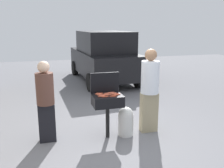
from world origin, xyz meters
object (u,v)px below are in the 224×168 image
(hot_dog_5, at_px, (117,94))
(parked_minivan, at_px, (103,56))
(person_left, at_px, (46,99))
(person_right, at_px, (150,88))
(hot_dog_1, at_px, (113,93))
(hot_dog_2, at_px, (105,97))
(propane_tank, at_px, (126,121))
(hot_dog_11, at_px, (106,94))
(hot_dog_6, at_px, (100,93))
(hot_dog_0, at_px, (115,94))
(hot_dog_4, at_px, (102,96))
(bbq_grill, at_px, (108,102))
(hot_dog_13, at_px, (101,96))
(hot_dog_15, at_px, (100,95))
(hot_dog_12, at_px, (115,95))
(hot_dog_9, at_px, (111,93))
(hot_dog_3, at_px, (108,93))
(hot_dog_7, at_px, (113,96))
(hot_dog_10, at_px, (108,95))

(hot_dog_5, xyz_separation_m, parked_minivan, (1.01, 5.22, 0.11))
(person_left, relative_size, person_right, 0.90)
(hot_dog_1, xyz_separation_m, hot_dog_2, (-0.22, -0.18, 0.00))
(propane_tank, distance_m, person_left, 1.69)
(hot_dog_11, bearing_deg, hot_dog_5, -18.03)
(hot_dog_6, bearing_deg, person_left, 179.21)
(hot_dog_0, relative_size, hot_dog_4, 1.00)
(bbq_grill, relative_size, propane_tank, 1.46)
(hot_dog_13, bearing_deg, parked_minivan, 75.65)
(bbq_grill, height_order, hot_dog_6, hot_dog_6)
(propane_tank, bearing_deg, hot_dog_5, -171.35)
(hot_dog_15, bearing_deg, hot_dog_12, -23.82)
(hot_dog_6, height_order, parked_minivan, parked_minivan)
(hot_dog_6, relative_size, hot_dog_15, 1.00)
(hot_dog_9, distance_m, person_left, 1.31)
(hot_dog_0, distance_m, hot_dog_11, 0.18)
(hot_dog_3, distance_m, hot_dog_7, 0.24)
(bbq_grill, xyz_separation_m, hot_dog_7, (0.08, -0.15, 0.15))
(hot_dog_15, relative_size, propane_tank, 0.21)
(hot_dog_4, relative_size, hot_dog_15, 1.00)
(hot_dog_10, bearing_deg, hot_dog_7, -60.67)
(hot_dog_6, xyz_separation_m, propane_tank, (0.52, -0.14, -0.59))
(hot_dog_1, height_order, propane_tank, hot_dog_1)
(hot_dog_10, xyz_separation_m, parked_minivan, (1.19, 5.21, 0.11))
(person_right, bearing_deg, hot_dog_15, 15.33)
(hot_dog_4, bearing_deg, person_right, 4.76)
(person_left, bearing_deg, propane_tank, -0.67)
(hot_dog_12, bearing_deg, bbq_grill, 147.09)
(bbq_grill, distance_m, hot_dog_11, 0.16)
(hot_dog_12, distance_m, hot_dog_15, 0.29)
(parked_minivan, bearing_deg, hot_dog_3, 74.16)
(hot_dog_5, distance_m, hot_dog_13, 0.34)
(hot_dog_10, bearing_deg, parked_minivan, 77.11)
(hot_dog_4, relative_size, hot_dog_11, 1.00)
(hot_dog_0, distance_m, hot_dog_10, 0.16)
(propane_tank, distance_m, person_right, 0.86)
(hot_dog_9, bearing_deg, hot_dog_3, -161.28)
(bbq_grill, distance_m, parked_minivan, 5.32)
(hot_dog_1, height_order, hot_dog_3, same)
(hot_dog_0, xyz_separation_m, hot_dog_2, (-0.25, -0.14, 0.00))
(hot_dog_13, bearing_deg, person_right, 6.85)
(hot_dog_5, xyz_separation_m, person_left, (-1.39, 0.19, -0.04))
(hot_dog_7, distance_m, hot_dog_10, 0.13)
(propane_tank, bearing_deg, hot_dog_15, 174.48)
(person_right, bearing_deg, hot_dog_11, 16.19)
(hot_dog_7, xyz_separation_m, person_left, (-1.27, 0.29, -0.04))
(hot_dog_10, relative_size, hot_dog_15, 1.00)
(hot_dog_1, bearing_deg, propane_tank, -14.94)
(propane_tank, bearing_deg, hot_dog_9, 154.16)
(hot_dog_13, height_order, hot_dog_15, same)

